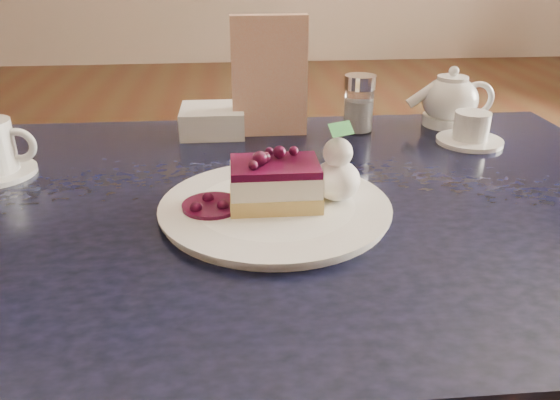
{
  "coord_description": "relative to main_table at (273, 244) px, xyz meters",
  "views": [
    {
      "loc": [
        0.02,
        -0.61,
        1.06
      ],
      "look_at": [
        0.08,
        -0.02,
        0.79
      ],
      "focal_mm": 35.0,
      "sensor_mm": 36.0,
      "label": 1
    }
  ],
  "objects": [
    {
      "name": "main_table",
      "position": [
        0.0,
        0.0,
        0.0
      ],
      "size": [
        1.18,
        0.79,
        0.74
      ],
      "rotation": [
        0.0,
        0.0,
        -0.01
      ],
      "color": "black",
      "rests_on": "ground"
    },
    {
      "name": "dessert_plate",
      "position": [
        -0.0,
        -0.05,
        0.08
      ],
      "size": [
        0.3,
        0.3,
        0.01
      ],
      "primitive_type": "cylinder",
      "color": "white",
      "rests_on": "main_table"
    },
    {
      "name": "cheesecake_slice",
      "position": [
        -0.0,
        -0.05,
        0.12
      ],
      "size": [
        0.12,
        0.08,
        0.06
      ],
      "rotation": [
        0.0,
        0.0,
        -0.01
      ],
      "color": "tan",
      "rests_on": "dessert_plate"
    },
    {
      "name": "whipped_cream",
      "position": [
        0.08,
        -0.04,
        0.12
      ],
      "size": [
        0.06,
        0.06,
        0.06
      ],
      "color": "white",
      "rests_on": "dessert_plate"
    },
    {
      "name": "berry_sauce",
      "position": [
        -0.08,
        -0.05,
        0.09
      ],
      "size": [
        0.08,
        0.08,
        0.01
      ],
      "primitive_type": "cylinder",
      "color": "#3F052A",
      "rests_on": "dessert_plate"
    },
    {
      "name": "tea_set",
      "position": [
        0.37,
        0.29,
        0.12
      ],
      "size": [
        0.16,
        0.22,
        0.1
      ],
      "color": "white",
      "rests_on": "main_table"
    },
    {
      "name": "menu_card",
      "position": [
        0.02,
        0.29,
        0.18
      ],
      "size": [
        0.14,
        0.03,
        0.22
      ],
      "primitive_type": "cube",
      "rotation": [
        0.0,
        0.0,
        -0.01
      ],
      "color": "beige",
      "rests_on": "main_table"
    },
    {
      "name": "sugar_shaker",
      "position": [
        0.19,
        0.29,
        0.13
      ],
      "size": [
        0.06,
        0.06,
        0.11
      ],
      "color": "white",
      "rests_on": "main_table"
    },
    {
      "name": "napkin_stack",
      "position": [
        -0.09,
        0.3,
        0.1
      ],
      "size": [
        0.12,
        0.12,
        0.05
      ],
      "primitive_type": "cube",
      "rotation": [
        0.0,
        0.0,
        -0.01
      ],
      "color": "white",
      "rests_on": "main_table"
    }
  ]
}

